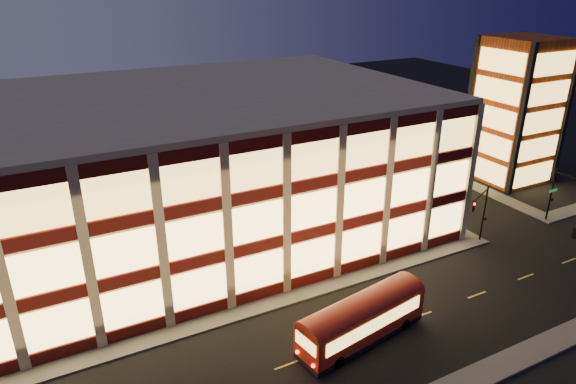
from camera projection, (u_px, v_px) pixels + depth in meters
ground at (275, 310)px, 41.16m from camera, size 200.00×200.00×0.00m
sidewalk_office_south at (235, 313)px, 40.66m from camera, size 54.00×2.00×0.15m
sidewalk_office_east at (378, 187)px, 64.82m from camera, size 2.00×30.00×0.15m
sidewalk_tower_west at (444, 172)px, 69.53m from camera, size 2.00×30.00×0.15m
office_building at (172, 167)px, 50.84m from camera, size 50.45×30.45×14.50m
stair_tower at (516, 111)px, 64.47m from camera, size 8.60×8.60×18.00m
traffic_signal_far at (480, 208)px, 49.25m from camera, size 3.79×1.87×6.00m
traffic_signal_right at (565, 190)px, 53.39m from camera, size 1.20×4.37×6.00m
trolley_bus at (362, 317)px, 37.16m from camera, size 10.85×4.36×3.58m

